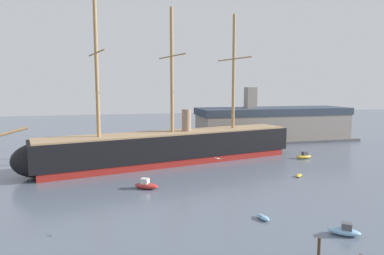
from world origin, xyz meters
name	(u,v)px	position (x,y,z in m)	size (l,w,h in m)	color
tall_ship	(172,147)	(-3.75, 55.20, 3.76)	(70.86, 22.73, 34.55)	maroon
motorboat_foreground_right	(345,231)	(8.68, 12.46, 0.53)	(3.79, 3.32, 1.51)	#7FB2D6
dinghy_near_centre	(263,217)	(1.53, 19.18, 0.28)	(1.43, 2.52, 0.56)	#7FB2D6
motorboat_alongside_bow	(146,185)	(-11.83, 36.56, 0.62)	(4.52, 3.70, 1.77)	#B22D28
dinghy_alongside_stern	(299,175)	(17.70, 37.18, 0.27)	(2.35, 2.24, 0.54)	gold
dinghy_far_left	(53,168)	(-29.42, 55.06, 0.32)	(1.54, 2.85, 0.64)	#7FB2D6
motorboat_far_right	(304,156)	(28.02, 51.99, 0.60)	(4.19, 2.04, 1.70)	gold
motorboat_distant_centre	(192,153)	(2.87, 63.01, 0.46)	(3.00, 3.27, 1.32)	gold
mooring_piling_left_pair	(319,248)	(2.49, 8.41, 1.08)	(0.32, 0.32, 2.17)	#423323
dockside_warehouse_right	(272,124)	(33.91, 80.06, 5.30)	(52.88, 17.34, 17.13)	#565659
seagull_in_flight	(218,158)	(-5.40, 17.16, 8.93)	(0.59, 0.99, 0.13)	silver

